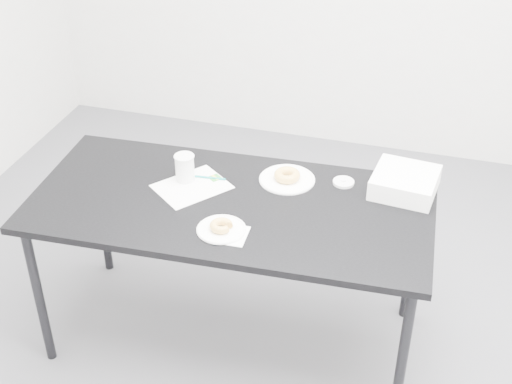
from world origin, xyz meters
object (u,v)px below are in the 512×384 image
(donut_near, at_px, (221,226))
(donut_far, at_px, (287,175))
(table, at_px, (231,213))
(scorecard, at_px, (192,187))
(pen, at_px, (210,178))
(plate_far, at_px, (287,179))
(plate_near, at_px, (221,229))
(coffee_cup, at_px, (185,168))
(bakery_box, at_px, (405,182))

(donut_near, xyz_separation_m, donut_far, (0.16, 0.44, 0.00))
(table, height_order, donut_near, donut_near)
(scorecard, bearing_deg, donut_near, -11.78)
(pen, xyz_separation_m, plate_far, (0.33, 0.09, -0.00))
(table, relative_size, donut_near, 18.62)
(plate_near, bearing_deg, coffee_cup, 131.07)
(pen, xyz_separation_m, plate_near, (0.17, -0.35, -0.00))
(donut_far, bearing_deg, coffee_cup, -163.99)
(donut_near, height_order, donut_far, donut_far)
(plate_far, bearing_deg, plate_near, -110.14)
(table, height_order, plate_near, plate_near)
(pen, height_order, plate_near, pen)
(table, bearing_deg, scorecard, 159.25)
(table, distance_m, plate_near, 0.22)
(table, xyz_separation_m, pen, (-0.14, 0.15, 0.07))
(plate_far, bearing_deg, donut_near, -110.14)
(donut_near, distance_m, bakery_box, 0.84)
(table, height_order, bakery_box, bakery_box)
(plate_near, distance_m, bakery_box, 0.84)
(donut_far, bearing_deg, plate_near, -110.14)
(scorecard, bearing_deg, table, 20.04)
(plate_near, distance_m, donut_far, 0.47)
(scorecard, distance_m, bakery_box, 0.93)
(pen, relative_size, plate_near, 0.70)
(plate_far, relative_size, bakery_box, 0.94)
(donut_near, height_order, coffee_cup, coffee_cup)
(plate_far, bearing_deg, coffee_cup, -163.99)
(table, xyz_separation_m, coffee_cup, (-0.25, 0.11, 0.12))
(plate_near, xyz_separation_m, plate_far, (0.16, 0.44, -0.00))
(pen, relative_size, donut_far, 1.19)
(donut_far, bearing_deg, plate_far, 180.00)
(plate_far, bearing_deg, scorecard, -156.36)
(plate_near, relative_size, coffee_cup, 1.59)
(pen, bearing_deg, coffee_cup, -164.95)
(plate_near, xyz_separation_m, donut_far, (0.16, 0.44, 0.02))
(coffee_cup, bearing_deg, bakery_box, 10.84)
(scorecard, xyz_separation_m, plate_near, (0.23, -0.27, 0.00))
(donut_far, bearing_deg, scorecard, -156.36)
(table, xyz_separation_m, scorecard, (-0.20, 0.06, 0.06))
(plate_far, height_order, coffee_cup, coffee_cup)
(pen, distance_m, plate_near, 0.39)
(table, bearing_deg, donut_near, -84.75)
(scorecard, distance_m, coffee_cup, 0.09)
(plate_near, bearing_deg, pen, 115.90)
(table, distance_m, donut_far, 0.31)
(plate_near, bearing_deg, donut_near, 0.00)
(scorecard, relative_size, bakery_box, 1.13)
(table, xyz_separation_m, plate_far, (0.19, 0.24, 0.06))
(plate_near, bearing_deg, scorecard, 130.09)
(table, relative_size, plate_far, 7.01)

